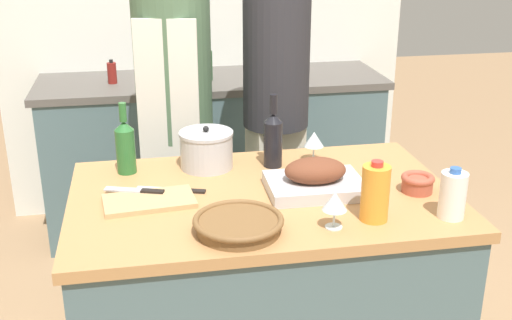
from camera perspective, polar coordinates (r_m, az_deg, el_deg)
The scene contains 21 objects.
kitchen_island at distance 2.52m, azimuth 0.55°, elevation -12.02°, with size 1.38×0.87×0.87m.
back_counter at distance 3.88m, azimuth -3.77°, elevation 0.66°, with size 2.00×0.60×0.92m.
back_wall at distance 4.02m, azimuth -4.67°, elevation 13.33°, with size 2.50×0.10×2.55m.
roasting_pan at distance 2.32m, azimuth 5.27°, elevation -1.70°, with size 0.35×0.26×0.13m.
wicker_basket at distance 2.03m, azimuth -1.58°, elevation -5.70°, with size 0.29×0.29×0.05m.
cutting_board at distance 2.27m, azimuth -9.48°, elevation -3.62°, with size 0.33×0.21×0.02m.
stock_pot at distance 2.53m, azimuth -4.42°, elevation 0.94°, with size 0.21×0.21×0.17m.
mixing_bowl at distance 2.39m, azimuth 14.16°, elevation -1.95°, with size 0.12×0.12×0.07m.
juice_jug at distance 2.12m, azimuth 10.55°, elevation -2.88°, with size 0.09×0.09×0.21m.
milk_jug at distance 2.21m, azimuth 17.09°, elevation -2.98°, with size 0.09×0.09×0.18m.
wine_bottle_green at distance 2.51m, azimuth -11.54°, elevation 1.27°, with size 0.07×0.07×0.28m.
wine_bottle_dark at distance 2.52m, azimuth 1.52°, elevation 1.93°, with size 0.07×0.07×0.29m.
wine_glass_left at distance 2.05m, azimuth 7.02°, elevation -3.74°, with size 0.08×0.08×0.12m.
wine_glass_right at distance 2.60m, azimuth 5.17°, elevation 1.80°, with size 0.08×0.08×0.12m.
knife_chef at distance 2.35m, azimuth -7.36°, elevation -2.67°, with size 0.25×0.11×0.01m.
knife_paring at distance 2.33m, azimuth -10.59°, elevation -2.67°, with size 0.21×0.10×0.01m.
condiment_bottle_tall at distance 3.69m, azimuth -12.68°, elevation 7.57°, with size 0.05×0.05×0.13m.
condiment_bottle_short at distance 3.68m, azimuth -4.27°, elevation 8.38°, with size 0.05×0.05×0.19m.
condiment_bottle_extra at distance 3.72m, azimuth 3.59°, elevation 8.39°, with size 0.05×0.05×0.17m.
person_cook_aproned at distance 3.09m, azimuth -7.22°, elevation 4.40°, with size 0.36×0.38×1.69m.
person_cook_guest at distance 3.05m, azimuth 1.79°, elevation 5.75°, with size 0.31×0.31×1.79m.
Camera 1 is at (-0.41, -2.07, 1.82)m, focal length 45.00 mm.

